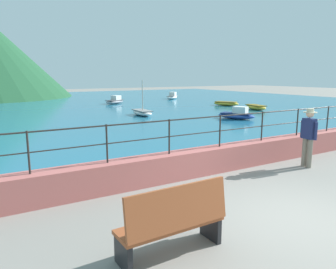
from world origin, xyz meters
name	(u,v)px	position (x,y,z in m)	size (l,w,h in m)	color
ground_plane	(293,218)	(0.00, 0.00, 0.00)	(120.00, 120.00, 0.00)	gray
promenade_wall	(195,162)	(0.00, 3.20, 0.35)	(20.00, 0.56, 0.70)	#BC605B
railing	(196,127)	(0.00, 3.20, 1.32)	(18.44, 0.04, 0.90)	#282623
lake_water	(43,106)	(0.00, 25.84, 0.03)	(64.00, 44.32, 0.06)	#236B89
bench_main	(174,221)	(-2.62, 0.10, 0.56)	(1.71, 0.59, 1.13)	#9E4C28
person_walking	(308,135)	(3.29, 2.12, 0.98)	(0.38, 0.57, 1.75)	slate
boat_0	(115,101)	(6.12, 24.57, 0.33)	(2.44, 1.94, 0.76)	gray
boat_2	(172,97)	(13.96, 27.05, 0.33)	(2.32, 2.19, 0.76)	white
boat_3	(237,115)	(8.61, 10.83, 0.33)	(1.85, 2.46, 0.76)	#2D4C9E
boat_4	(226,103)	(13.75, 17.76, 0.26)	(1.82, 2.46, 0.36)	gold
boat_5	(142,112)	(4.39, 15.34, 0.26)	(1.00, 2.34, 2.31)	white
boat_6	(256,107)	(13.62, 14.12, 0.26)	(1.36, 2.44, 0.36)	gold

